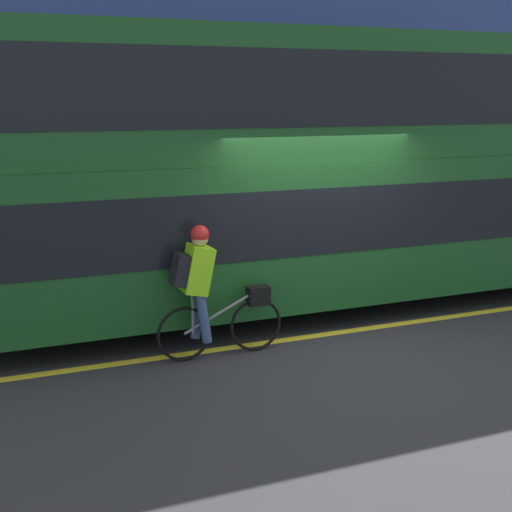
{
  "coord_description": "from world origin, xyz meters",
  "views": [
    {
      "loc": [
        -4.01,
        -7.55,
        2.97
      ],
      "look_at": [
        -0.67,
        0.53,
        1.0
      ],
      "focal_mm": 50.0,
      "sensor_mm": 36.0,
      "label": 1
    }
  ],
  "objects": [
    {
      "name": "cyclist_on_bike",
      "position": [
        -1.55,
        -0.11,
        0.85
      ],
      "size": [
        1.53,
        0.32,
        1.57
      ],
      "color": "black",
      "rests_on": "ground_plane"
    },
    {
      "name": "ground_plane",
      "position": [
        0.0,
        0.0,
        0.0
      ],
      "size": [
        80.0,
        80.0,
        0.0
      ],
      "primitive_type": "plane",
      "color": "#2D2D30"
    },
    {
      "name": "building_facade",
      "position": [
        0.0,
        5.79,
        3.74
      ],
      "size": [
        60.0,
        0.3,
        7.48
      ],
      "color": "#33478C",
      "rests_on": "ground_plane"
    },
    {
      "name": "sidewalk_curb",
      "position": [
        0.0,
        4.78,
        0.05
      ],
      "size": [
        60.0,
        1.71,
        0.11
      ],
      "color": "gray",
      "rests_on": "ground_plane"
    },
    {
      "name": "bus",
      "position": [
        0.65,
        1.32,
        2.09
      ],
      "size": [
        10.09,
        2.45,
        3.77
      ],
      "color": "black",
      "rests_on": "ground_plane"
    },
    {
      "name": "road_center_line",
      "position": [
        0.0,
        0.09,
        0.0
      ],
      "size": [
        50.0,
        0.14,
        0.01
      ],
      "primitive_type": "cube",
      "color": "yellow",
      "rests_on": "ground_plane"
    },
    {
      "name": "street_sign_post",
      "position": [
        3.04,
        4.69,
        1.41
      ],
      "size": [
        0.36,
        0.09,
        2.33
      ],
      "color": "#59595B",
      "rests_on": "sidewalk_curb"
    }
  ]
}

